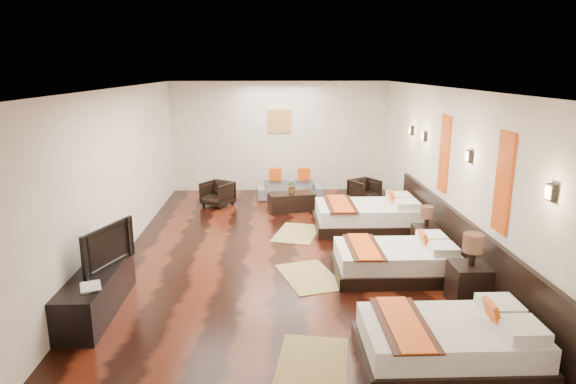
{
  "coord_description": "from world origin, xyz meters",
  "views": [
    {
      "loc": [
        -0.21,
        -7.91,
        3.11
      ],
      "look_at": [
        0.06,
        0.1,
        1.1
      ],
      "focal_mm": 30.86,
      "sensor_mm": 36.0,
      "label": 1
    }
  ],
  "objects_px": {
    "nightstand_a": "(470,279)",
    "coffee_table": "(291,202)",
    "bed_near": "(450,342)",
    "bed_far": "(368,216)",
    "tv_console": "(97,292)",
    "tv": "(103,246)",
    "book": "(80,289)",
    "armchair_left": "(218,194)",
    "figurine": "(112,241)",
    "armchair_right": "(365,191)",
    "nightstand_b": "(425,236)",
    "table_plant": "(292,186)",
    "bed_mid": "(396,260)",
    "sofa": "(290,189)"
  },
  "relations": [
    {
      "from": "nightstand_a",
      "to": "coffee_table",
      "type": "xyz_separation_m",
      "value": [
        -2.22,
        4.62,
        -0.15
      ]
    },
    {
      "from": "bed_near",
      "to": "bed_far",
      "type": "height_order",
      "value": "bed_far"
    },
    {
      "from": "tv_console",
      "to": "tv",
      "type": "xyz_separation_m",
      "value": [
        0.05,
        0.22,
        0.56
      ]
    },
    {
      "from": "book",
      "to": "tv",
      "type": "bearing_deg",
      "value": 86.1
    },
    {
      "from": "tv_console",
      "to": "armchair_left",
      "type": "bearing_deg",
      "value": 78.58
    },
    {
      "from": "bed_far",
      "to": "tv",
      "type": "relative_size",
      "value": 2.07
    },
    {
      "from": "bed_far",
      "to": "tv",
      "type": "height_order",
      "value": "tv"
    },
    {
      "from": "figurine",
      "to": "coffee_table",
      "type": "relative_size",
      "value": 0.34
    },
    {
      "from": "armchair_left",
      "to": "armchair_right",
      "type": "relative_size",
      "value": 1.03
    },
    {
      "from": "bed_near",
      "to": "armchair_left",
      "type": "distance_m",
      "value": 7.18
    },
    {
      "from": "nightstand_b",
      "to": "figurine",
      "type": "distance_m",
      "value": 5.13
    },
    {
      "from": "nightstand_b",
      "to": "armchair_left",
      "type": "bearing_deg",
      "value": 141.46
    },
    {
      "from": "tv",
      "to": "armchair_left",
      "type": "height_order",
      "value": "tv"
    },
    {
      "from": "table_plant",
      "to": "armchair_left",
      "type": "bearing_deg",
      "value": 165.9
    },
    {
      "from": "armchair_left",
      "to": "coffee_table",
      "type": "height_order",
      "value": "armchair_left"
    },
    {
      "from": "nightstand_b",
      "to": "armchair_left",
      "type": "distance_m",
      "value": 5.0
    },
    {
      "from": "bed_far",
      "to": "book",
      "type": "height_order",
      "value": "bed_far"
    },
    {
      "from": "armchair_right",
      "to": "table_plant",
      "type": "height_order",
      "value": "table_plant"
    },
    {
      "from": "nightstand_a",
      "to": "tv_console",
      "type": "height_order",
      "value": "nightstand_a"
    },
    {
      "from": "bed_mid",
      "to": "nightstand_a",
      "type": "distance_m",
      "value": 1.23
    },
    {
      "from": "tv_console",
      "to": "coffee_table",
      "type": "relative_size",
      "value": 1.8
    },
    {
      "from": "bed_near",
      "to": "armchair_right",
      "type": "distance_m",
      "value": 6.66
    },
    {
      "from": "sofa",
      "to": "table_plant",
      "type": "relative_size",
      "value": 5.27
    },
    {
      "from": "bed_near",
      "to": "nightstand_b",
      "type": "distance_m",
      "value": 3.42
    },
    {
      "from": "armchair_right",
      "to": "bed_far",
      "type": "bearing_deg",
      "value": -130.11
    },
    {
      "from": "bed_mid",
      "to": "coffee_table",
      "type": "height_order",
      "value": "bed_mid"
    },
    {
      "from": "tv",
      "to": "armchair_right",
      "type": "relative_size",
      "value": 1.62
    },
    {
      "from": "bed_mid",
      "to": "book",
      "type": "distance_m",
      "value": 4.48
    },
    {
      "from": "bed_near",
      "to": "coffee_table",
      "type": "distance_m",
      "value": 6.18
    },
    {
      "from": "bed_mid",
      "to": "tv",
      "type": "height_order",
      "value": "tv"
    },
    {
      "from": "armchair_right",
      "to": "coffee_table",
      "type": "distance_m",
      "value": 1.89
    },
    {
      "from": "bed_near",
      "to": "nightstand_b",
      "type": "relative_size",
      "value": 2.3
    },
    {
      "from": "armchair_left",
      "to": "coffee_table",
      "type": "bearing_deg",
      "value": 19.73
    },
    {
      "from": "sofa",
      "to": "armchair_left",
      "type": "distance_m",
      "value": 1.8
    },
    {
      "from": "armchair_left",
      "to": "bed_far",
      "type": "bearing_deg",
      "value": 4.36
    },
    {
      "from": "figurine",
      "to": "armchair_left",
      "type": "relative_size",
      "value": 0.55
    },
    {
      "from": "armchair_left",
      "to": "coffee_table",
      "type": "distance_m",
      "value": 1.75
    },
    {
      "from": "bed_mid",
      "to": "sofa",
      "type": "height_order",
      "value": "bed_mid"
    },
    {
      "from": "armchair_left",
      "to": "coffee_table",
      "type": "relative_size",
      "value": 0.63
    },
    {
      "from": "book",
      "to": "armchair_right",
      "type": "distance_m",
      "value": 7.39
    },
    {
      "from": "bed_mid",
      "to": "coffee_table",
      "type": "xyz_separation_m",
      "value": [
        -1.46,
        3.66,
        -0.04
      ]
    },
    {
      "from": "book",
      "to": "figurine",
      "type": "height_order",
      "value": "figurine"
    },
    {
      "from": "nightstand_b",
      "to": "tv",
      "type": "xyz_separation_m",
      "value": [
        -4.89,
        -1.8,
        0.55
      ]
    },
    {
      "from": "bed_near",
      "to": "nightstand_a",
      "type": "distance_m",
      "value": 1.58
    },
    {
      "from": "bed_mid",
      "to": "bed_far",
      "type": "distance_m",
      "value": 2.27
    },
    {
      "from": "bed_far",
      "to": "book",
      "type": "bearing_deg",
      "value": -137.68
    },
    {
      "from": "nightstand_b",
      "to": "sofa",
      "type": "bearing_deg",
      "value": 120.76
    },
    {
      "from": "bed_far",
      "to": "tv",
      "type": "bearing_deg",
      "value": -143.33
    },
    {
      "from": "armchair_right",
      "to": "book",
      "type": "bearing_deg",
      "value": -159.15
    },
    {
      "from": "bed_far",
      "to": "armchair_right",
      "type": "bearing_deg",
      "value": 81.47
    }
  ]
}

